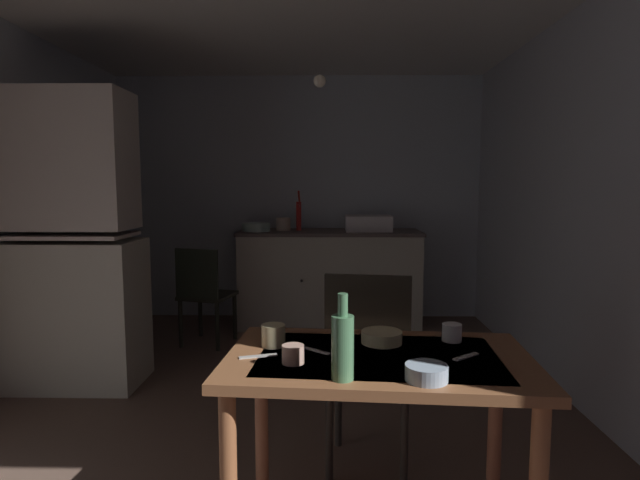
# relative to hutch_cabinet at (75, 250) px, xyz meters

# --- Properties ---
(ground_plane) EXTENTS (5.33, 5.33, 0.00)m
(ground_plane) POSITION_rel_hutch_cabinet_xyz_m (1.40, -0.29, -0.93)
(ground_plane) COLOR brown
(wall_back) EXTENTS (3.78, 0.10, 2.46)m
(wall_back) POSITION_rel_hutch_cabinet_xyz_m (1.40, 1.93, 0.30)
(wall_back) COLOR silver
(wall_back) RESTS_ON ground
(wall_right) EXTENTS (0.10, 4.43, 2.46)m
(wall_right) POSITION_rel_hutch_cabinet_xyz_m (3.29, -0.29, 0.30)
(wall_right) COLOR silver
(wall_right) RESTS_ON ground
(hutch_cabinet) EXTENTS (0.84, 0.50, 1.99)m
(hutch_cabinet) POSITION_rel_hutch_cabinet_xyz_m (0.00, 0.00, 0.00)
(hutch_cabinet) COLOR beige
(hutch_cabinet) RESTS_ON ground
(counter_cabinet) EXTENTS (1.76, 0.64, 0.93)m
(counter_cabinet) POSITION_rel_hutch_cabinet_xyz_m (1.72, 1.56, -0.47)
(counter_cabinet) COLOR beige
(counter_cabinet) RESTS_ON ground
(sink_basin) EXTENTS (0.44, 0.34, 0.15)m
(sink_basin) POSITION_rel_hutch_cabinet_xyz_m (2.09, 1.56, 0.07)
(sink_basin) COLOR white
(sink_basin) RESTS_ON counter_cabinet
(hand_pump) EXTENTS (0.05, 0.27, 0.39)m
(hand_pump) POSITION_rel_hutch_cabinet_xyz_m (1.42, 1.60, 0.16)
(hand_pump) COLOR #B21E19
(hand_pump) RESTS_ON counter_cabinet
(mixing_bowl_counter) EXTENTS (0.27, 0.27, 0.08)m
(mixing_bowl_counter) POSITION_rel_hutch_cabinet_xyz_m (1.01, 1.51, 0.03)
(mixing_bowl_counter) COLOR #ADD1C1
(mixing_bowl_counter) RESTS_ON counter_cabinet
(stoneware_crock) EXTENTS (0.14, 0.14, 0.12)m
(stoneware_crock) POSITION_rel_hutch_cabinet_xyz_m (1.27, 1.61, 0.06)
(stoneware_crock) COLOR beige
(stoneware_crock) RESTS_ON counter_cabinet
(dining_table) EXTENTS (1.12, 0.72, 0.77)m
(dining_table) POSITION_rel_hutch_cabinet_xyz_m (1.89, -1.64, -0.28)
(dining_table) COLOR brown
(dining_table) RESTS_ON ground
(chair_far_side) EXTENTS (0.45, 0.45, 0.98)m
(chair_far_side) POSITION_rel_hutch_cabinet_xyz_m (1.90, -1.09, -0.42)
(chair_far_side) COLOR #2A2521
(chair_far_side) RESTS_ON ground
(chair_by_counter) EXTENTS (0.49, 0.49, 0.85)m
(chair_by_counter) POSITION_rel_hutch_cabinet_xyz_m (0.65, 0.86, -0.48)
(chair_by_counter) COLOR #272920
(chair_by_counter) RESTS_ON ground
(serving_bowl_wide) EXTENTS (0.16, 0.16, 0.05)m
(serving_bowl_wide) POSITION_rel_hutch_cabinet_xyz_m (1.92, -1.49, -0.14)
(serving_bowl_wide) COLOR beige
(serving_bowl_wide) RESTS_ON dining_table
(soup_bowl_small) EXTENTS (0.13, 0.13, 0.05)m
(soup_bowl_small) POSITION_rel_hutch_cabinet_xyz_m (2.02, -1.87, -0.14)
(soup_bowl_small) COLOR #9EB2C6
(soup_bowl_small) RESTS_ON dining_table
(teacup_cream) EXTENTS (0.07, 0.07, 0.07)m
(teacup_cream) POSITION_rel_hutch_cabinet_xyz_m (2.19, -1.46, -0.13)
(teacup_cream) COLOR white
(teacup_cream) RESTS_ON dining_table
(teacup_mint) EXTENTS (0.08, 0.08, 0.06)m
(teacup_mint) POSITION_rel_hutch_cabinet_xyz_m (1.59, -1.72, -0.13)
(teacup_mint) COLOR tan
(teacup_mint) RESTS_ON dining_table
(mug_dark) EXTENTS (0.09, 0.09, 0.08)m
(mug_dark) POSITION_rel_hutch_cabinet_xyz_m (1.51, -1.54, -0.12)
(mug_dark) COLOR beige
(mug_dark) RESTS_ON dining_table
(glass_bottle) EXTENTS (0.07, 0.07, 0.27)m
(glass_bottle) POSITION_rel_hutch_cabinet_xyz_m (1.76, -1.87, -0.05)
(glass_bottle) COLOR #4C7F56
(glass_bottle) RESTS_ON dining_table
(table_knife) EXTENTS (0.15, 0.12, 0.00)m
(table_knife) POSITION_rel_hutch_cabinet_xyz_m (1.65, -1.58, -0.16)
(table_knife) COLOR silver
(table_knife) RESTS_ON dining_table
(teaspoon_near_bowl) EXTENTS (0.11, 0.09, 0.00)m
(teaspoon_near_bowl) POSITION_rel_hutch_cabinet_xyz_m (2.20, -1.65, -0.16)
(teaspoon_near_bowl) COLOR beige
(teaspoon_near_bowl) RESTS_ON dining_table
(teaspoon_by_cup) EXTENTS (0.13, 0.06, 0.00)m
(teaspoon_by_cup) POSITION_rel_hutch_cabinet_xyz_m (1.47, -1.66, -0.16)
(teaspoon_by_cup) COLOR beige
(teaspoon_by_cup) RESTS_ON dining_table
(pendant_bulb) EXTENTS (0.08, 0.08, 0.08)m
(pendant_bulb) POSITION_rel_hutch_cabinet_xyz_m (1.66, -0.07, 1.10)
(pendant_bulb) COLOR #F9EFCC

